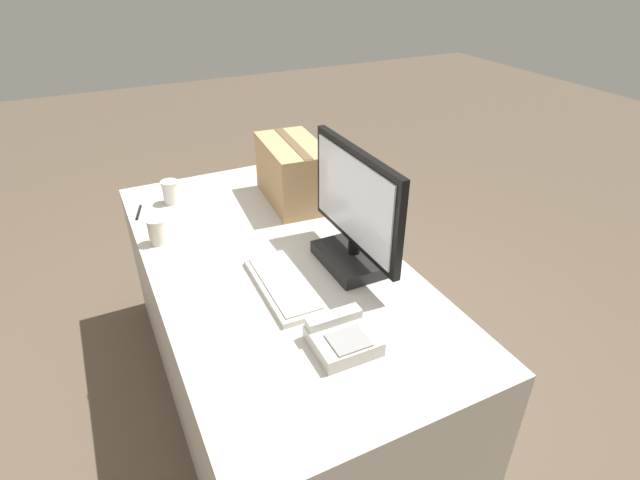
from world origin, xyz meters
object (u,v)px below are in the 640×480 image
at_px(desk_phone, 342,337).
at_px(paper_cup_left, 170,192).
at_px(keyboard, 284,285).
at_px(pen_marker, 139,212).
at_px(monitor, 355,218).
at_px(paper_cup_right, 157,231).
at_px(cardboard_box, 293,172).
at_px(spoon, 234,217).

bearing_deg(desk_phone, paper_cup_left, -167.02).
relative_size(keyboard, desk_phone, 2.19).
xyz_separation_m(desk_phone, pen_marker, (-1.15, -0.42, -0.02)).
distance_m(paper_cup_left, pen_marker, 0.17).
bearing_deg(monitor, paper_cup_right, -126.79).
distance_m(desk_phone, paper_cup_left, 1.22).
bearing_deg(paper_cup_right, paper_cup_left, 159.74).
xyz_separation_m(desk_phone, cardboard_box, (-0.97, 0.27, 0.11)).
bearing_deg(paper_cup_right, pen_marker, -173.88).
bearing_deg(desk_phone, monitor, 146.98).
height_order(monitor, paper_cup_left, monitor).
bearing_deg(desk_phone, keyboard, -171.56).
bearing_deg(keyboard, monitor, 97.32).
height_order(keyboard, paper_cup_left, paper_cup_left).
relative_size(monitor, desk_phone, 2.97).
distance_m(spoon, cardboard_box, 0.34).
relative_size(monitor, keyboard, 1.35).
xyz_separation_m(paper_cup_right, pen_marker, (-0.30, -0.03, -0.05)).
height_order(paper_cup_left, paper_cup_right, paper_cup_left).
relative_size(desk_phone, paper_cup_right, 1.77).
height_order(keyboard, pen_marker, keyboard).
relative_size(paper_cup_left, spoon, 0.75).
bearing_deg(spoon, cardboard_box, -29.95).
relative_size(keyboard, pen_marker, 3.26).
height_order(monitor, paper_cup_right, monitor).
relative_size(paper_cup_right, pen_marker, 0.84).
bearing_deg(spoon, monitor, -100.26).
bearing_deg(cardboard_box, paper_cup_right, -79.65).
height_order(monitor, desk_phone, monitor).
bearing_deg(keyboard, desk_phone, 8.94).
height_order(paper_cup_right, spoon, paper_cup_right).
relative_size(cardboard_box, pen_marker, 3.52).
bearing_deg(desk_phone, pen_marker, -159.34).
relative_size(paper_cup_right, cardboard_box, 0.24).
bearing_deg(paper_cup_left, monitor, 32.00).
bearing_deg(paper_cup_left, desk_phone, 12.27).
relative_size(monitor, pen_marker, 4.41).
height_order(keyboard, paper_cup_right, paper_cup_right).
xyz_separation_m(spoon, cardboard_box, (-0.05, 0.31, 0.14)).
bearing_deg(pen_marker, paper_cup_right, 22.32).
distance_m(keyboard, desk_phone, 0.35).
height_order(paper_cup_right, cardboard_box, cardboard_box).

